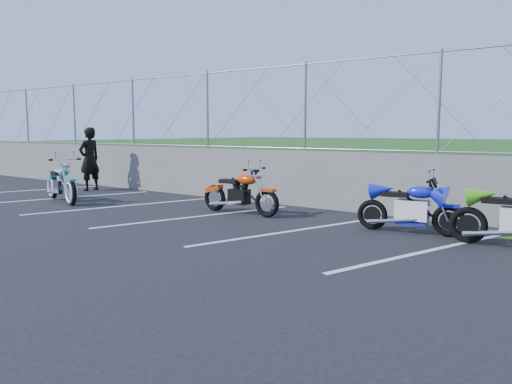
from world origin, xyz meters
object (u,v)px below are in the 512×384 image
Objects in this scene: naked_orange at (241,194)px; cruiser_turquoise at (62,185)px; sportbike_blue at (411,210)px; person_standing at (90,159)px.

cruiser_turquoise is at bearing -165.51° from naked_orange.
cruiser_turquoise is 1.17× the size of sportbike_blue.
sportbike_blue is at bearing 26.03° from cruiser_turquoise.
person_standing is (-1.52, 1.88, 0.49)m from cruiser_turquoise.
cruiser_turquoise is 1.07× the size of naked_orange.
person_standing is (-9.76, 0.48, 0.52)m from sportbike_blue.
cruiser_turquoise reaches higher than naked_orange.
sportbike_blue is 0.98× the size of person_standing.
naked_orange is (4.68, 1.22, -0.01)m from cruiser_turquoise.
naked_orange is 1.09× the size of sportbike_blue.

